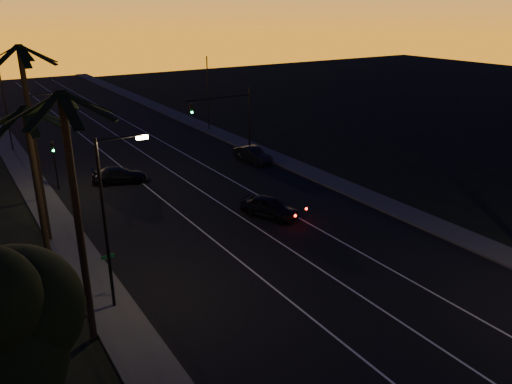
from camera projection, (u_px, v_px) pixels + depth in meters
road at (213, 204)px, 39.11m from camera, size 20.00×170.00×0.01m
sidewalk_left at (65, 236)px, 33.47m from camera, size 2.40×170.00×0.16m
sidewalk_right at (324, 178)px, 44.69m from camera, size 2.40×170.00×0.16m
lane_stripe_left at (178, 212)px, 37.60m from camera, size 0.12×160.00×0.01m
lane_stripe_mid at (219, 202)px, 39.35m from camera, size 0.12×160.00×0.01m
lane_stripe_right at (256, 194)px, 41.11m from camera, size 0.12×160.00×0.01m
palm_near at (75, 198)px, 20.82m from camera, size 4.25×4.16×11.53m
palm_mid at (36, 179)px, 25.55m from camera, size 4.25×4.16×10.03m
palm_far at (32, 128)px, 30.32m from camera, size 4.25×4.16×12.53m
streetlight_left_near at (110, 211)px, 23.97m from camera, size 2.55×0.26×9.00m
streetlight_left_far at (39, 138)px, 38.30m from camera, size 2.55×0.26×8.50m
street_sign at (109, 270)px, 25.99m from camera, size 0.70×0.06×2.60m
signal_mast at (229, 112)px, 48.91m from camera, size 7.10×0.41×7.00m
signal_post at (54, 156)px, 41.23m from camera, size 0.28×0.37×4.20m
far_pole_left at (6, 109)px, 51.78m from camera, size 0.14×0.14×9.00m
far_pole_right at (208, 94)px, 60.44m from camera, size 0.14×0.14×9.00m
lead_car at (269, 207)px, 36.47m from camera, size 3.50×5.25×1.52m
right_car at (253, 155)px, 49.34m from camera, size 2.13×4.68×1.49m
cross_car at (119, 175)px, 43.54m from camera, size 5.12×3.36×1.38m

